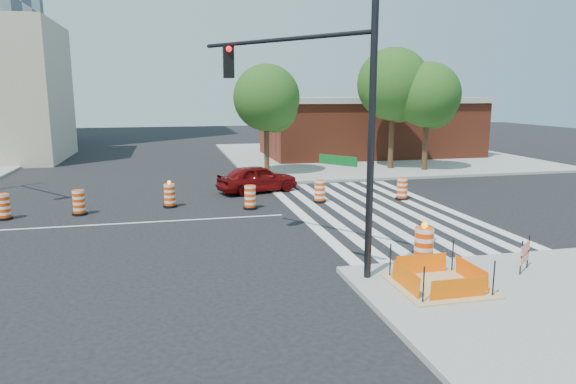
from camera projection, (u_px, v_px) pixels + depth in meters
name	position (u px, v px, depth m)	size (l,w,h in m)	color
ground	(101.00, 225.00, 19.39)	(120.00, 120.00, 0.00)	black
sidewalk_ne	(368.00, 155.00, 40.61)	(22.00, 22.00, 0.15)	gray
crosswalk_east	(372.00, 210.00, 21.83)	(6.75, 13.50, 0.01)	silver
lane_centerline	(101.00, 225.00, 19.39)	(14.00, 0.12, 0.01)	silver
excavation_pit	(438.00, 284.00, 12.75)	(2.20, 2.20, 0.90)	tan
brick_storefront	(369.00, 127.00, 40.19)	(16.50, 8.50, 4.60)	maroon
red_coupe	(258.00, 178.00, 25.73)	(1.64, 4.08, 1.39)	#600808
signal_pole_se	(318.00, 93.00, 13.60)	(3.71, 4.93, 7.99)	black
pit_drum	(424.00, 248.00, 14.13)	(0.65, 0.65, 1.28)	black
barricade	(525.00, 253.00, 13.79)	(0.64, 0.51, 0.92)	#FF4205
tree_north_c	(267.00, 102.00, 29.86)	(3.88, 3.88, 6.59)	#382314
tree_north_d	(394.00, 88.00, 32.33)	(4.56, 4.56, 7.75)	#382314
tree_north_e	(428.00, 99.00, 31.67)	(4.01, 4.01, 6.82)	#382314
median_drum_2	(4.00, 208.00, 20.11)	(0.60, 0.60, 1.02)	black
median_drum_3	(79.00, 203.00, 20.89)	(0.60, 0.60, 1.02)	black
median_drum_4	(170.00, 196.00, 22.31)	(0.60, 0.60, 1.18)	black
median_drum_5	(250.00, 198.00, 21.97)	(0.60, 0.60, 1.02)	black
median_drum_6	(320.00, 192.00, 23.33)	(0.60, 0.60, 1.02)	black
median_drum_7	(402.00, 190.00, 23.91)	(0.60, 0.60, 1.02)	black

